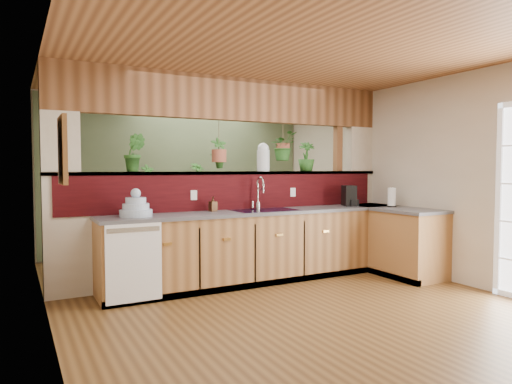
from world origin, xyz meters
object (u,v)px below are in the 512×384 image
paper_towel (392,198)px  faucet (259,192)px  coffee_maker (349,197)px  glass_jar (263,157)px  soap_dispenser (213,204)px  shelving_console (173,224)px  dish_stack (136,208)px

paper_towel → faucet: bearing=162.3°
coffee_maker → glass_jar: 1.36m
soap_dispenser → shelving_console: (0.17, 2.12, -0.49)m
shelving_console → paper_towel: bearing=-51.7°
coffee_maker → glass_jar: size_ratio=0.76×
faucet → paper_towel: 1.86m
coffee_maker → shelving_console: bearing=152.2°
glass_jar → shelving_console: size_ratio=0.23×
faucet → shelving_console: bearing=102.8°
dish_stack → glass_jar: 1.94m
paper_towel → glass_jar: glass_jar is taller
faucet → coffee_maker: 1.37m
shelving_console → glass_jar: bearing=-72.5°
dish_stack → coffee_maker: dish_stack is taller
soap_dispenser → shelving_console: bearing=85.4°
soap_dispenser → paper_towel: size_ratio=0.65×
soap_dispenser → coffee_maker: 2.02m
faucet → dish_stack: bearing=-174.3°
shelving_console → soap_dispenser: bearing=-96.3°
faucet → shelving_console: (-0.48, 2.12, -0.63)m
faucet → glass_jar: (0.18, 0.22, 0.45)m
soap_dispenser → glass_jar: bearing=14.7°
dish_stack → soap_dispenser: bearing=9.3°
faucet → soap_dispenser: faucet is taller
glass_jar → shelving_console: bearing=109.2°
faucet → paper_towel: faucet is taller
faucet → shelving_console: 2.26m
faucet → soap_dispenser: 0.66m
soap_dispenser → glass_jar: 1.04m
coffee_maker → faucet: bearing=-163.6°
faucet → coffee_maker: (1.36, -0.16, -0.09)m
paper_towel → glass_jar: 1.85m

